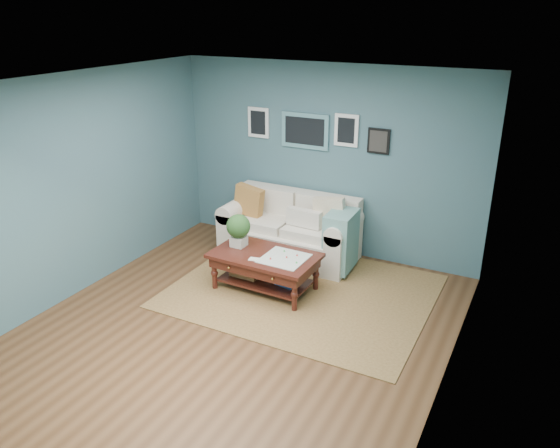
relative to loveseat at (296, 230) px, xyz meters
The scene contains 4 objects.
room_shell 2.20m from the loveseat, 83.01° to the right, with size 5.00×5.02×2.70m.
area_rug 1.12m from the loveseat, 59.51° to the right, with size 3.16×2.53×0.01m, color brown.
loveseat is the anchor object (origin of this frame).
coffee_table 1.05m from the loveseat, 89.34° to the right, with size 1.34×0.80×0.93m.
Camera 1 is at (2.85, -4.46, 3.40)m, focal length 35.00 mm.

